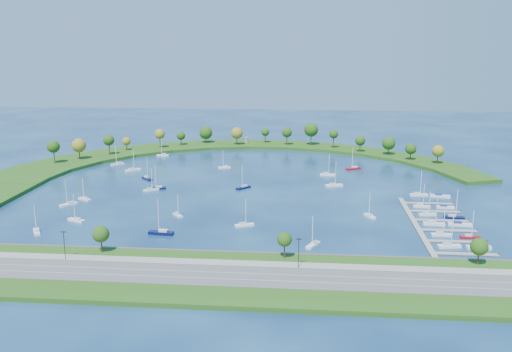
# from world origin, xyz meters

# --- Properties ---
(ground) EXTENTS (700.00, 700.00, 0.00)m
(ground) POSITION_xyz_m (0.00, 0.00, 0.00)
(ground) COLOR #071E45
(ground) RESTS_ON ground
(south_shoreline) EXTENTS (420.00, 43.10, 11.60)m
(south_shoreline) POSITION_xyz_m (0.03, -122.88, 1.00)
(south_shoreline) COLOR #284D14
(south_shoreline) RESTS_ON ground
(breakwater) EXTENTS (286.74, 247.64, 2.00)m
(breakwater) POSITION_xyz_m (-46.33, 48.72, 0.99)
(breakwater) COLOR #284D14
(breakwater) RESTS_ON ground
(breakwater_trees) EXTENTS (241.28, 91.55, 16.19)m
(breakwater_trees) POSITION_xyz_m (-9.72, 88.76, 10.71)
(breakwater_trees) COLOR #382314
(breakwater_trees) RESTS_ON breakwater
(harbor_tower) EXTENTS (2.60, 2.60, 4.07)m
(harbor_tower) POSITION_xyz_m (-12.40, 118.97, 4.09)
(harbor_tower) COLOR gray
(harbor_tower) RESTS_ON breakwater
(dock_system) EXTENTS (24.28, 82.00, 1.60)m
(dock_system) POSITION_xyz_m (85.30, -61.00, 0.35)
(dock_system) COLOR gray
(dock_system) RESTS_ON ground
(moored_boat_0) EXTENTS (7.85, 8.21, 13.05)m
(moored_boat_0) POSITION_xyz_m (-56.03, 7.60, 0.94)
(moored_boat_0) COLOR #090E3D
(moored_boat_0) RESTS_ON ground
(moored_boat_1) EXTENTS (9.39, 6.97, 13.74)m
(moored_boat_1) POSITION_xyz_m (60.09, 43.94, 0.96)
(moored_boat_1) COLOR maroon
(moored_boat_1) RESTS_ON ground
(moored_boat_2) EXTENTS (8.65, 2.61, 12.63)m
(moored_boat_2) POSITION_xyz_m (44.09, 26.39, 0.92)
(moored_boat_2) COLOR white
(moored_boat_2) RESTS_ON ground
(moored_boat_3) EXTENTS (8.49, 8.16, 13.53)m
(moored_boat_3) POSITION_xyz_m (-70.52, 28.11, 0.95)
(moored_boat_3) COLOR white
(moored_boat_3) RESTS_ON ground
(moored_boat_4) EXTENTS (7.79, 3.89, 11.03)m
(moored_boat_4) POSITION_xyz_m (-17.49, 40.51, 0.88)
(moored_boat_4) COLOR white
(moored_boat_4) RESTS_ON ground
(moored_boat_5) EXTENTS (8.23, 5.24, 11.76)m
(moored_boat_5) POSITION_xyz_m (6.79, -68.87, 0.90)
(moored_boat_5) COLOR white
(moored_boat_5) RESTS_ON ground
(moored_boat_6) EXTENTS (10.23, 3.88, 14.68)m
(moored_boat_6) POSITION_xyz_m (-24.96, -81.91, 0.99)
(moored_boat_6) COLOR #090E3D
(moored_boat_6) RESTS_ON ground
(moored_boat_7) EXTENTS (7.64, 8.12, 12.81)m
(moored_boat_7) POSITION_xyz_m (-0.49, -7.39, 0.93)
(moored_boat_7) COLOR #090E3D
(moored_boat_7) RESTS_ON ground
(moored_boat_8) EXTENTS (9.49, 5.37, 13.46)m
(moored_boat_8) POSITION_xyz_m (46.75, 1.57, 0.95)
(moored_boat_8) COLOR white
(moored_boat_8) RESTS_ON ground
(moored_boat_9) EXTENTS (5.96, 8.16, 11.89)m
(moored_boat_9) POSITION_xyz_m (-75.14, -84.80, 0.90)
(moored_boat_9) COLOR white
(moored_boat_9) RESTS_ON ground
(moored_boat_10) EXTENTS (4.96, 7.55, 10.82)m
(moored_boat_10) POSITION_xyz_m (60.03, -51.42, 0.87)
(moored_boat_10) COLOR white
(moored_boat_10) RESTS_ON ground
(moored_boat_11) EXTENTS (8.09, 2.80, 11.69)m
(moored_boat_11) POSITION_xyz_m (-64.11, 74.36, 0.90)
(moored_boat_11) COLOR white
(moored_boat_11) RESTS_ON ground
(moored_boat_12) EXTENTS (7.05, 7.92, 12.22)m
(moored_boat_12) POSITION_xyz_m (-78.47, -45.71, 0.91)
(moored_boat_12) COLOR white
(moored_boat_12) RESTS_ON ground
(moored_boat_13) EXTENTS (5.62, 6.43, 9.86)m
(moored_boat_13) POSITION_xyz_m (-23.88, -57.51, 0.85)
(moored_boat_13) COLOR white
(moored_boat_13) RESTS_ON ground
(moored_boat_14) EXTENTS (8.40, 5.32, 12.00)m
(moored_boat_14) POSITION_xyz_m (-65.28, -68.71, 0.91)
(moored_boat_14) COLOR white
(moored_boat_14) RESTS_ON ground
(moored_boat_15) EXTENTS (7.38, 7.75, 12.30)m
(moored_boat_15) POSITION_xyz_m (-84.98, 43.61, 0.91)
(moored_boat_15) COLOR white
(moored_boat_15) RESTS_ON ground
(moored_boat_16) EXTENTS (5.72, 8.21, 11.87)m
(moored_boat_16) POSITION_xyz_m (35.10, -89.93, 0.90)
(moored_boat_16) COLOR white
(moored_boat_16) RESTS_ON ground
(moored_boat_17) EXTENTS (7.45, 5.28, 10.80)m
(moored_boat_17) POSITION_xyz_m (-74.55, -36.01, 0.87)
(moored_boat_17) COLOR white
(moored_boat_17) RESTS_ON ground
(moored_boat_18) EXTENTS (8.98, 5.32, 12.76)m
(moored_boat_18) POSITION_xyz_m (-44.76, -12.75, 0.93)
(moored_boat_18) COLOR #090E3D
(moored_boat_18) RESTS_ON ground
(moored_boat_19) EXTENTS (7.72, 6.74, 11.83)m
(moored_boat_19) POSITION_xyz_m (-47.33, -16.24, 0.90)
(moored_boat_19) COLOR white
(moored_boat_19) RESTS_ON ground
(docked_boat_0) EXTENTS (8.85, 3.80, 12.59)m
(docked_boat_0) POSITION_xyz_m (85.51, -86.79, 0.92)
(docked_boat_0) COLOR white
(docked_boat_0) RESTS_ON ground
(docked_boat_1) EXTENTS (8.98, 2.96, 1.81)m
(docked_boat_1) POSITION_xyz_m (95.97, -87.09, 0.66)
(docked_boat_1) COLOR white
(docked_boat_1) RESTS_ON ground
(docked_boat_2) EXTENTS (7.83, 2.45, 11.40)m
(docked_boat_2) POSITION_xyz_m (85.53, -73.74, 0.89)
(docked_boat_2) COLOR white
(docked_boat_2) RESTS_ON ground
(docked_boat_3) EXTENTS (7.79, 2.89, 11.20)m
(docked_boat_3) POSITION_xyz_m (96.03, -75.65, 0.88)
(docked_boat_3) COLOR maroon
(docked_boat_3) RESTS_ON ground
(docked_boat_4) EXTENTS (9.05, 3.30, 13.02)m
(docked_boat_4) POSITION_xyz_m (85.51, -60.22, 0.94)
(docked_boat_4) COLOR white
(docked_boat_4) RESTS_ON ground
(docked_boat_5) EXTENTS (9.70, 3.64, 1.93)m
(docked_boat_5) POSITION_xyz_m (95.96, -60.04, 0.71)
(docked_boat_5) COLOR white
(docked_boat_5) RESTS_ON ground
(docked_boat_6) EXTENTS (7.79, 3.22, 11.11)m
(docked_boat_6) POSITION_xyz_m (85.53, -46.60, 0.88)
(docked_boat_6) COLOR white
(docked_boat_6) RESTS_ON ground
(docked_boat_7) EXTENTS (9.17, 3.73, 13.10)m
(docked_boat_7) POSITION_xyz_m (96.01, -50.37, 0.94)
(docked_boat_7) COLOR #090E3D
(docked_boat_7) RESTS_ON ground
(docked_boat_8) EXTENTS (7.78, 2.68, 11.24)m
(docked_boat_8) POSITION_xyz_m (85.53, -33.87, 0.88)
(docked_boat_8) COLOR white
(docked_boat_8) RESTS_ON ground
(docked_boat_9) EXTENTS (8.20, 2.70, 1.65)m
(docked_boat_9) POSITION_xyz_m (95.98, -34.56, 0.61)
(docked_boat_9) COLOR white
(docked_boat_9) RESTS_ON ground
(docked_boat_10) EXTENTS (8.91, 3.16, 12.85)m
(docked_boat_10) POSITION_xyz_m (87.91, -13.69, 0.93)
(docked_boat_10) COLOR white
(docked_boat_10) RESTS_ON ground
(docked_boat_11) EXTENTS (9.79, 4.17, 1.94)m
(docked_boat_11) POSITION_xyz_m (97.86, -15.30, 0.71)
(docked_boat_11) COLOR white
(docked_boat_11) RESTS_ON ground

